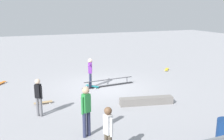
{
  "coord_description": "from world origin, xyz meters",
  "views": [
    {
      "loc": [
        4.49,
        12.62,
        4.12
      ],
      "look_at": [
        -0.4,
        0.42,
        1.0
      ],
      "focal_mm": 41.47,
      "sensor_mm": 36.0,
      "label": 1
    }
  ],
  "objects_px": {
    "loose_skateboard_yellow": "(167,69)",
    "bystander_white_shirt": "(108,130)",
    "loose_skateboard_orange": "(0,83)",
    "bystander_green_shirt": "(86,109)",
    "grind_rail": "(109,83)",
    "bystander_black_shirt": "(38,95)",
    "skateboard_main": "(92,86)",
    "loose_skateboard_natural": "(43,102)",
    "skater_main": "(90,71)",
    "skate_ledge": "(146,101)"
  },
  "relations": [
    {
      "from": "bystander_green_shirt",
      "to": "bystander_white_shirt",
      "type": "relative_size",
      "value": 1.1
    },
    {
      "from": "skateboard_main",
      "to": "bystander_green_shirt",
      "type": "relative_size",
      "value": 0.45
    },
    {
      "from": "skate_ledge",
      "to": "bystander_green_shirt",
      "type": "distance_m",
      "value": 3.85
    },
    {
      "from": "grind_rail",
      "to": "skate_ledge",
      "type": "height_order",
      "value": "grind_rail"
    },
    {
      "from": "skater_main",
      "to": "bystander_white_shirt",
      "type": "bearing_deg",
      "value": -168.58
    },
    {
      "from": "grind_rail",
      "to": "loose_skateboard_yellow",
      "type": "relative_size",
      "value": 4.14
    },
    {
      "from": "bystander_black_shirt",
      "to": "loose_skateboard_orange",
      "type": "bearing_deg",
      "value": -33.78
    },
    {
      "from": "skater_main",
      "to": "skateboard_main",
      "type": "bearing_deg",
      "value": -84.7
    },
    {
      "from": "skater_main",
      "to": "bystander_green_shirt",
      "type": "distance_m",
      "value": 5.48
    },
    {
      "from": "bystander_white_shirt",
      "to": "bystander_black_shirt",
      "type": "distance_m",
      "value": 4.07
    },
    {
      "from": "bystander_white_shirt",
      "to": "loose_skateboard_natural",
      "type": "distance_m",
      "value": 5.31
    },
    {
      "from": "grind_rail",
      "to": "loose_skateboard_natural",
      "type": "distance_m",
      "value": 4.0
    },
    {
      "from": "bystander_green_shirt",
      "to": "bystander_black_shirt",
      "type": "bearing_deg",
      "value": 96.57
    },
    {
      "from": "grind_rail",
      "to": "bystander_green_shirt",
      "type": "distance_m",
      "value": 5.87
    },
    {
      "from": "bystander_black_shirt",
      "to": "loose_skateboard_yellow",
      "type": "height_order",
      "value": "bystander_black_shirt"
    },
    {
      "from": "skater_main",
      "to": "loose_skateboard_orange",
      "type": "xyz_separation_m",
      "value": [
        4.51,
        -2.42,
        -0.84
      ]
    },
    {
      "from": "skateboard_main",
      "to": "loose_skateboard_yellow",
      "type": "relative_size",
      "value": 1.04
    },
    {
      "from": "skater_main",
      "to": "loose_skateboard_orange",
      "type": "bearing_deg",
      "value": 86.28
    },
    {
      "from": "grind_rail",
      "to": "loose_skateboard_orange",
      "type": "distance_m",
      "value": 6.06
    },
    {
      "from": "bystander_white_shirt",
      "to": "grind_rail",
      "type": "bearing_deg",
      "value": 138.78
    },
    {
      "from": "skateboard_main",
      "to": "bystander_green_shirt",
      "type": "height_order",
      "value": "bystander_green_shirt"
    },
    {
      "from": "bystander_black_shirt",
      "to": "loose_skateboard_yellow",
      "type": "distance_m",
      "value": 10.23
    },
    {
      "from": "bystander_white_shirt",
      "to": "skateboard_main",
      "type": "bearing_deg",
      "value": 146.08
    },
    {
      "from": "grind_rail",
      "to": "skater_main",
      "type": "relative_size",
      "value": 1.93
    },
    {
      "from": "loose_skateboard_natural",
      "to": "bystander_white_shirt",
      "type": "bearing_deg",
      "value": 99.8
    },
    {
      "from": "skate_ledge",
      "to": "loose_skateboard_natural",
      "type": "height_order",
      "value": "skate_ledge"
    },
    {
      "from": "skater_main",
      "to": "loose_skateboard_yellow",
      "type": "bearing_deg",
      "value": -48.39
    },
    {
      "from": "bystander_green_shirt",
      "to": "skater_main",
      "type": "bearing_deg",
      "value": 49.37
    },
    {
      "from": "skater_main",
      "to": "bystander_white_shirt",
      "type": "height_order",
      "value": "skater_main"
    },
    {
      "from": "bystander_black_shirt",
      "to": "skate_ledge",
      "type": "bearing_deg",
      "value": -145.06
    },
    {
      "from": "grind_rail",
      "to": "skateboard_main",
      "type": "relative_size",
      "value": 3.98
    },
    {
      "from": "skateboard_main",
      "to": "loose_skateboard_natural",
      "type": "height_order",
      "value": "same"
    },
    {
      "from": "bystander_black_shirt",
      "to": "loose_skateboard_orange",
      "type": "distance_m",
      "value": 5.6
    },
    {
      "from": "grind_rail",
      "to": "loose_skateboard_orange",
      "type": "height_order",
      "value": "grind_rail"
    },
    {
      "from": "skateboard_main",
      "to": "loose_skateboard_orange",
      "type": "bearing_deg",
      "value": 25.59
    },
    {
      "from": "skate_ledge",
      "to": "bystander_white_shirt",
      "type": "xyz_separation_m",
      "value": [
        3.1,
        3.38,
        0.72
      ]
    },
    {
      "from": "bystander_white_shirt",
      "to": "loose_skateboard_natural",
      "type": "xyz_separation_m",
      "value": [
        1.12,
        -5.12,
        -0.81
      ]
    },
    {
      "from": "grind_rail",
      "to": "loose_skateboard_natural",
      "type": "xyz_separation_m",
      "value": [
        3.7,
        1.52,
        -0.09
      ]
    },
    {
      "from": "loose_skateboard_orange",
      "to": "loose_skateboard_natural",
      "type": "distance_m",
      "value": 4.41
    },
    {
      "from": "bystander_white_shirt",
      "to": "loose_skateboard_yellow",
      "type": "distance_m",
      "value": 11.49
    },
    {
      "from": "grind_rail",
      "to": "skater_main",
      "type": "xyz_separation_m",
      "value": [
        1.01,
        -0.08,
        0.75
      ]
    },
    {
      "from": "loose_skateboard_yellow",
      "to": "bystander_white_shirt",
      "type": "bearing_deg",
      "value": 179.51
    },
    {
      "from": "loose_skateboard_orange",
      "to": "bystander_green_shirt",
      "type": "bearing_deg",
      "value": 57.45
    },
    {
      "from": "skate_ledge",
      "to": "bystander_black_shirt",
      "type": "distance_m",
      "value": 4.6
    },
    {
      "from": "loose_skateboard_orange",
      "to": "loose_skateboard_yellow",
      "type": "bearing_deg",
      "value": 124.36
    },
    {
      "from": "skater_main",
      "to": "skateboard_main",
      "type": "height_order",
      "value": "skater_main"
    },
    {
      "from": "skateboard_main",
      "to": "bystander_white_shirt",
      "type": "height_order",
      "value": "bystander_white_shirt"
    },
    {
      "from": "loose_skateboard_orange",
      "to": "skateboard_main",
      "type": "bearing_deg",
      "value": 99.36
    },
    {
      "from": "skater_main",
      "to": "loose_skateboard_orange",
      "type": "relative_size",
      "value": 2.08
    },
    {
      "from": "bystander_green_shirt",
      "to": "loose_skateboard_orange",
      "type": "bearing_deg",
      "value": 87.85
    }
  ]
}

